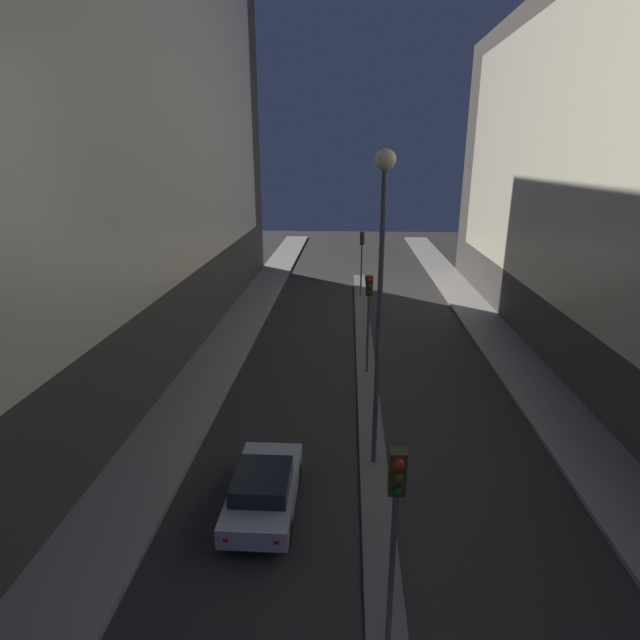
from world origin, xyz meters
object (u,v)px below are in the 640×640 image
car_left_lane (264,489)px  traffic_light_far (362,250)px  street_lamp (382,251)px  traffic_light_near (395,509)px  traffic_light_mid (369,303)px

car_left_lane → traffic_light_far: bearing=82.0°
street_lamp → car_left_lane: bearing=-143.0°
traffic_light_far → street_lamp: (0.00, -20.98, 3.70)m
traffic_light_near → street_lamp: (0.00, 6.66, 3.70)m
traffic_light_mid → car_left_lane: traffic_light_mid is taller
traffic_light_near → car_left_lane: bearing=128.3°
traffic_light_mid → street_lamp: (0.00, -7.33, 3.70)m
traffic_light_mid → traffic_light_far: bearing=90.0°
traffic_light_near → street_lamp: 7.62m
traffic_light_near → car_left_lane: 6.02m
traffic_light_near → street_lamp: size_ratio=0.47×
traffic_light_near → traffic_light_mid: size_ratio=1.00×
traffic_light_near → car_left_lane: size_ratio=1.13×
street_lamp → traffic_light_far: bearing=90.0°
traffic_light_mid → car_left_lane: (-3.29, -9.82, -2.81)m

